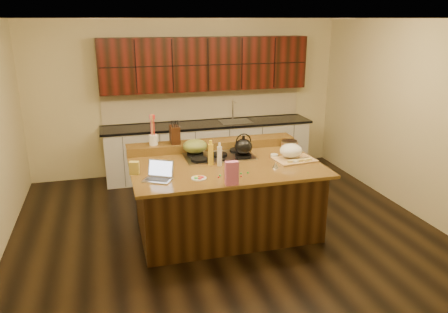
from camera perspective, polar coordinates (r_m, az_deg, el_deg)
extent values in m
cube|color=black|center=(5.95, 0.13, -9.40)|extent=(5.50, 5.00, 0.01)
cube|color=silver|center=(5.31, 0.15, 17.67)|extent=(5.50, 5.00, 0.01)
cube|color=beige|center=(7.86, -4.81, 7.67)|extent=(5.50, 0.01, 2.70)
cube|color=beige|center=(3.26, 12.14, -7.24)|extent=(5.50, 0.01, 2.70)
cube|color=beige|center=(6.74, 23.41, 4.60)|extent=(0.01, 5.00, 2.70)
cube|color=black|center=(5.77, 0.13, -5.46)|extent=(2.22, 1.42, 0.88)
cube|color=black|center=(5.60, 0.14, -1.12)|extent=(2.40, 1.60, 0.04)
cube|color=black|center=(6.22, -1.59, 1.57)|extent=(2.40, 0.30, 0.12)
cube|color=gray|center=(5.87, -0.65, 0.01)|extent=(0.92, 0.52, 0.02)
cylinder|color=black|center=(5.92, -3.78, 0.35)|extent=(0.22, 0.22, 0.03)
cylinder|color=black|center=(6.06, 1.78, 0.80)|extent=(0.22, 0.22, 0.03)
cylinder|color=black|center=(5.68, -3.24, -0.40)|extent=(0.22, 0.22, 0.03)
cylinder|color=black|center=(5.82, 2.53, 0.09)|extent=(0.22, 0.22, 0.03)
cylinder|color=black|center=(5.86, -0.65, 0.22)|extent=(0.22, 0.22, 0.03)
cube|color=silver|center=(7.81, -2.02, 0.86)|extent=(3.60, 0.62, 0.90)
cube|color=black|center=(7.69, -2.06, 4.22)|extent=(3.70, 0.66, 0.04)
cube|color=gray|center=(7.81, 1.52, 4.55)|extent=(0.55, 0.42, 0.01)
cylinder|color=gray|center=(7.94, 1.15, 6.14)|extent=(0.02, 0.02, 0.36)
cube|color=black|center=(7.66, -2.41, 11.98)|extent=(3.60, 0.34, 0.90)
cube|color=beige|center=(7.93, -2.61, 6.69)|extent=(3.60, 0.03, 0.50)
ellipsoid|color=black|center=(5.79, 2.55, 1.27)|extent=(0.27, 0.27, 0.22)
ellipsoid|color=#5F6D2B|center=(5.89, -3.80, 1.36)|extent=(0.39, 0.39, 0.18)
cube|color=#B7B7BC|center=(5.07, -8.66, -3.05)|extent=(0.37, 0.34, 0.01)
cube|color=black|center=(5.07, -8.67, -2.96)|extent=(0.29, 0.24, 0.00)
cube|color=#B7B7BC|center=(5.13, -8.26, -1.51)|extent=(0.30, 0.21, 0.20)
cube|color=silver|center=(5.12, -8.29, -1.53)|extent=(0.27, 0.18, 0.17)
cylinder|color=gold|center=(5.52, -1.75, 0.26)|extent=(0.08, 0.08, 0.27)
cylinder|color=silver|center=(5.48, -0.59, 0.04)|extent=(0.07, 0.07, 0.25)
cube|color=tan|center=(5.78, 9.17, -0.42)|extent=(0.55, 0.42, 0.02)
ellipsoid|color=white|center=(5.81, 8.75, 0.76)|extent=(0.30, 0.30, 0.18)
cube|color=#EDD872|center=(5.63, 8.82, -0.61)|extent=(0.11, 0.03, 0.03)
cube|color=#EDD872|center=(5.68, 9.86, -0.51)|extent=(0.11, 0.03, 0.03)
cube|color=#EDD872|center=(5.73, 10.87, -0.42)|extent=(0.11, 0.03, 0.03)
cylinder|color=gray|center=(5.81, 10.26, -0.22)|extent=(0.20, 0.08, 0.01)
cylinder|color=white|center=(5.86, 8.22, -0.03)|extent=(0.12, 0.12, 0.04)
cylinder|color=white|center=(5.67, 9.28, -0.69)|extent=(0.12, 0.12, 0.04)
cylinder|color=white|center=(5.87, 6.59, 0.08)|extent=(0.11, 0.11, 0.04)
cylinder|color=#996B3F|center=(6.32, 8.55, 1.49)|extent=(0.29, 0.29, 0.09)
cone|color=silver|center=(5.47, 6.74, -1.12)|extent=(0.10, 0.10, 0.07)
cube|color=#CE6194|center=(4.85, 1.01, -2.19)|extent=(0.15, 0.08, 0.27)
cylinder|color=white|center=(5.08, -3.30, -2.85)|extent=(0.24, 0.24, 0.01)
cube|color=gold|center=(5.30, -11.64, -1.48)|extent=(0.13, 0.10, 0.16)
cylinder|color=white|center=(6.05, -9.21, 2.16)|extent=(0.14, 0.14, 0.14)
cube|color=black|center=(6.08, -6.45, 2.85)|extent=(0.13, 0.20, 0.25)
ellipsoid|color=red|center=(5.13, 2.27, -2.60)|extent=(0.02, 0.02, 0.02)
ellipsoid|color=#198C26|center=(5.22, 2.24, -2.21)|extent=(0.02, 0.02, 0.02)
ellipsoid|color=red|center=(5.10, -0.72, -2.71)|extent=(0.02, 0.02, 0.02)
ellipsoid|color=#198C26|center=(5.25, 3.13, -2.12)|extent=(0.02, 0.02, 0.02)
ellipsoid|color=red|center=(5.18, 0.87, -2.39)|extent=(0.02, 0.02, 0.02)
ellipsoid|color=#198C26|center=(5.18, 0.33, -2.35)|extent=(0.02, 0.02, 0.02)
ellipsoid|color=red|center=(5.05, 0.14, -2.89)|extent=(0.02, 0.02, 0.02)
ellipsoid|color=#198C26|center=(5.15, -0.53, -2.47)|extent=(0.02, 0.02, 0.02)
ellipsoid|color=red|center=(5.12, 0.18, -2.63)|extent=(0.02, 0.02, 0.02)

